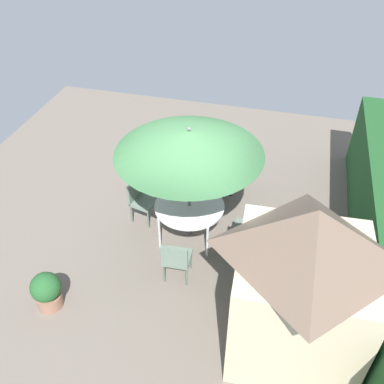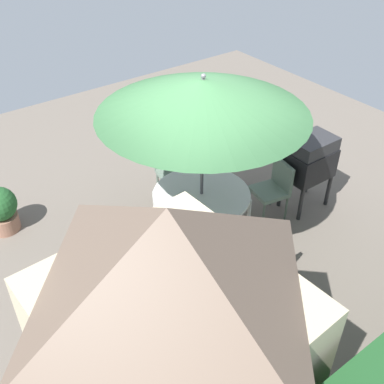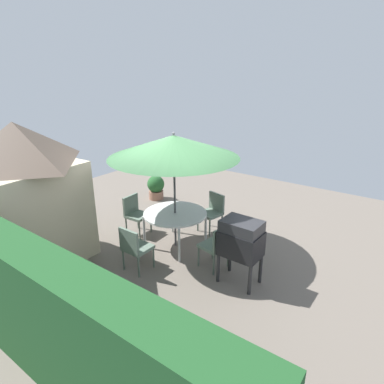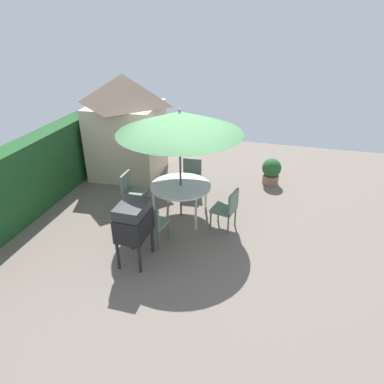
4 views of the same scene
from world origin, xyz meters
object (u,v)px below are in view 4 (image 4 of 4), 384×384
object	(u,v)px
garden_shed	(126,125)
chair_toward_house	(131,189)
chair_near_shed	(152,222)
potted_plant_by_shed	(271,171)
patio_umbrella	(180,122)
chair_toward_hedge	(191,174)
bbq_grill	(133,221)
chair_far_side	(227,207)
patio_table	(181,188)

from	to	relation	value
garden_shed	chair_toward_house	xyz separation A→B (m)	(-1.89, -0.90, -0.88)
chair_near_shed	potted_plant_by_shed	xyz separation A→B (m)	(3.40, -2.07, -0.15)
chair_near_shed	patio_umbrella	bearing A→B (deg)	-10.97
chair_near_shed	chair_toward_hedge	distance (m)	2.32
bbq_grill	chair_toward_hedge	bearing A→B (deg)	-5.88
garden_shed	patio_umbrella	distance (m)	2.93
chair_far_side	potted_plant_by_shed	bearing A→B (deg)	-17.06
chair_toward_house	chair_toward_hedge	bearing A→B (deg)	-45.20
garden_shed	chair_far_side	world-z (taller)	garden_shed
bbq_grill	potted_plant_by_shed	world-z (taller)	bbq_grill
garden_shed	chair_toward_hedge	world-z (taller)	garden_shed
garden_shed	bbq_grill	size ratio (longest dim) A/B	2.28
patio_umbrella	chair_far_side	world-z (taller)	patio_umbrella
chair_far_side	chair_toward_hedge	world-z (taller)	same
bbq_grill	potted_plant_by_shed	xyz separation A→B (m)	(3.95, -2.20, -0.48)
chair_toward_hedge	chair_far_side	bearing A→B (deg)	-139.98
patio_table	chair_toward_hedge	bearing A→B (deg)	3.24
garden_shed	chair_far_side	distance (m)	3.94
patio_table	chair_far_side	xyz separation A→B (m)	(-0.24, -1.09, -0.20)
garden_shed	patio_umbrella	xyz separation A→B (m)	(-1.90, -2.09, 0.78)
bbq_grill	chair_toward_hedge	xyz separation A→B (m)	(2.87, -0.30, -0.33)
patio_umbrella	bbq_grill	bearing A→B (deg)	168.32
chair_toward_hedge	potted_plant_by_shed	size ratio (longest dim) A/B	1.27
garden_shed	potted_plant_by_shed	distance (m)	4.08
potted_plant_by_shed	patio_umbrella	bearing A→B (deg)	140.22
garden_shed	chair_toward_house	distance (m)	2.27
patio_table	potted_plant_by_shed	size ratio (longest dim) A/B	1.87
garden_shed	patio_umbrella	bearing A→B (deg)	-132.22
bbq_grill	chair_far_side	world-z (taller)	bbq_grill
patio_umbrella	chair_toward_house	world-z (taller)	patio_umbrella
bbq_grill	chair_toward_house	world-z (taller)	bbq_grill
patio_table	chair_toward_house	xyz separation A→B (m)	(0.01, 1.19, -0.20)
garden_shed	chair_toward_house	world-z (taller)	garden_shed
patio_umbrella	chair_near_shed	world-z (taller)	patio_umbrella
bbq_grill	chair_near_shed	size ratio (longest dim) A/B	1.33
chair_toward_house	chair_far_side	bearing A→B (deg)	-96.32
patio_umbrella	chair_far_side	bearing A→B (deg)	-102.60
patio_table	potted_plant_by_shed	xyz separation A→B (m)	(2.22, -1.85, -0.35)
potted_plant_by_shed	garden_shed	bearing A→B (deg)	94.60
potted_plant_by_shed	bbq_grill	bearing A→B (deg)	150.85
chair_near_shed	chair_toward_hedge	world-z (taller)	same
chair_toward_hedge	potted_plant_by_shed	world-z (taller)	chair_toward_hedge
chair_far_side	chair_toward_house	world-z (taller)	same
garden_shed	bbq_grill	xyz separation A→B (m)	(-3.64, -1.73, -0.55)
garden_shed	chair_toward_hedge	size ratio (longest dim) A/B	3.04
bbq_grill	patio_umbrella	bearing A→B (deg)	-11.68
chair_far_side	potted_plant_by_shed	size ratio (longest dim) A/B	1.27
chair_near_shed	chair_toward_house	bearing A→B (deg)	38.96
chair_toward_house	patio_table	bearing A→B (deg)	-90.45
chair_toward_hedge	chair_toward_house	world-z (taller)	same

